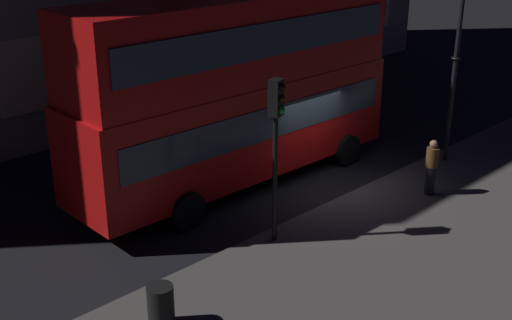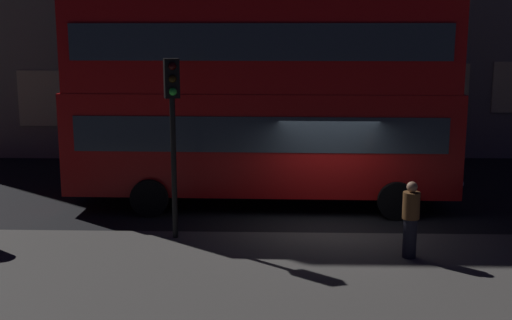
{
  "view_description": "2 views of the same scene",
  "coord_description": "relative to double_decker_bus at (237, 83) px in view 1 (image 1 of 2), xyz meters",
  "views": [
    {
      "loc": [
        -13.83,
        -11.12,
        7.87
      ],
      "look_at": [
        -2.2,
        0.88,
        1.22
      ],
      "focal_mm": 46.61,
      "sensor_mm": 36.0,
      "label": 1
    },
    {
      "loc": [
        -1.31,
        -15.19,
        4.67
      ],
      "look_at": [
        -1.81,
        0.67,
        1.55
      ],
      "focal_mm": 45.84,
      "sensor_mm": 36.0,
      "label": 2
    }
  ],
  "objects": [
    {
      "name": "traffic_light_near_kerb",
      "position": [
        -1.85,
        -3.35,
        -0.04
      ],
      "size": [
        0.38,
        0.4,
        3.99
      ],
      "rotation": [
        0.0,
        0.0,
        0.3
      ],
      "color": "black",
      "rests_on": "sidewalk_slab"
    },
    {
      "name": "double_decker_bus",
      "position": [
        0.0,
        0.0,
        0.0
      ],
      "size": [
        10.37,
        2.95,
        5.47
      ],
      "rotation": [
        0.0,
        0.0,
        -0.01
      ],
      "color": "#B20F0F",
      "rests_on": "ground"
    },
    {
      "name": "sidewalk_slab",
      "position": [
        1.71,
        -6.59,
        -2.97
      ],
      "size": [
        44.0,
        7.39,
        0.12
      ],
      "primitive_type": "cube",
      "color": "#423F3D",
      "rests_on": "ground"
    },
    {
      "name": "litter_bin",
      "position": [
        -5.91,
        -4.26,
        -2.47
      ],
      "size": [
        0.52,
        0.52,
        0.87
      ],
      "primitive_type": "cylinder",
      "color": "black",
      "rests_on": "sidewalk_slab"
    },
    {
      "name": "ground_plane",
      "position": [
        1.71,
        -2.17,
        -3.03
      ],
      "size": [
        80.0,
        80.0,
        0.0
      ],
      "primitive_type": "plane",
      "color": "black"
    },
    {
      "name": "traffic_light_far_side",
      "position": [
        10.46,
        2.77,
        0.01
      ],
      "size": [
        0.37,
        0.39,
        4.23
      ],
      "rotation": [
        0.0,
        0.0,
        2.89
      ],
      "color": "black",
      "rests_on": "ground"
    },
    {
      "name": "pedestrian",
      "position": [
        3.15,
        -4.49,
        -2.09
      ],
      "size": [
        0.35,
        0.35,
        1.59
      ],
      "rotation": [
        0.0,
        0.0,
        1.39
      ],
      "color": "black",
      "rests_on": "sidewalk_slab"
    },
    {
      "name": "street_lamp",
      "position": [
        5.75,
        -3.43,
        1.37
      ],
      "size": [
        0.49,
        0.49,
        5.99
      ],
      "color": "black",
      "rests_on": "sidewalk_slab"
    }
  ]
}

